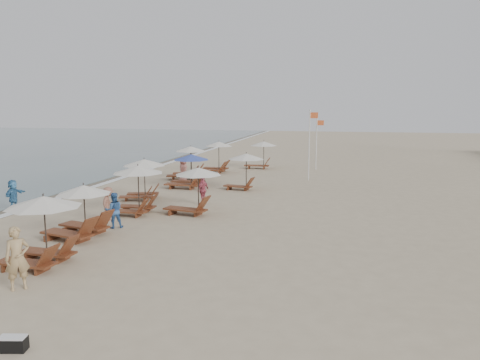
% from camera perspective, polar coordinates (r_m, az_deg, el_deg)
% --- Properties ---
extents(ground, '(160.00, 160.00, 0.00)m').
position_cam_1_polar(ground, '(16.79, -2.86, -8.62)').
color(ground, tan).
rests_on(ground, ground).
extents(wet_sand_band, '(3.20, 140.00, 0.01)m').
position_cam_1_polar(wet_sand_band, '(30.90, -20.44, -0.99)').
color(wet_sand_band, '#6B5E4C').
rests_on(wet_sand_band, ground).
extents(foam_line, '(0.50, 140.00, 0.02)m').
position_cam_1_polar(foam_line, '(30.21, -18.38, -1.08)').
color(foam_line, white).
rests_on(foam_line, ground).
extents(lounger_station_0, '(2.62, 2.36, 2.30)m').
position_cam_1_polar(lounger_station_0, '(16.22, -23.40, -5.66)').
color(lounger_station_0, brown).
rests_on(lounger_station_0, ground).
extents(lounger_station_1, '(2.69, 2.47, 2.08)m').
position_cam_1_polar(lounger_station_1, '(19.25, -19.27, -3.93)').
color(lounger_station_1, brown).
rests_on(lounger_station_1, ground).
extents(lounger_station_2, '(2.57, 2.40, 2.33)m').
position_cam_1_polar(lounger_station_2, '(22.52, -12.79, -0.96)').
color(lounger_station_2, brown).
rests_on(lounger_station_2, ground).
extents(lounger_station_3, '(2.51, 2.35, 2.23)m').
position_cam_1_polar(lounger_station_3, '(26.02, -11.98, 0.38)').
color(lounger_station_3, brown).
rests_on(lounger_station_3, ground).
extents(lounger_station_4, '(2.72, 2.27, 2.11)m').
position_cam_1_polar(lounger_station_4, '(29.42, -6.51, 1.00)').
color(lounger_station_4, brown).
rests_on(lounger_station_4, ground).
extents(lounger_station_5, '(2.76, 2.57, 2.30)m').
position_cam_1_polar(lounger_station_5, '(33.09, -6.53, 1.96)').
color(lounger_station_5, brown).
rests_on(lounger_station_5, ground).
extents(lounger_station_6, '(2.54, 2.13, 2.40)m').
position_cam_1_polar(lounger_station_6, '(35.91, -3.01, 2.68)').
color(lounger_station_6, brown).
rests_on(lounger_station_6, ground).
extents(inland_station_0, '(2.81, 2.24, 2.22)m').
position_cam_1_polar(inland_station_0, '(22.02, -5.90, -0.87)').
color(inland_station_0, brown).
rests_on(inland_station_0, ground).
extents(inland_station_1, '(2.56, 2.24, 2.22)m').
position_cam_1_polar(inland_station_1, '(28.41, 0.42, 1.75)').
color(inland_station_1, brown).
rests_on(inland_station_1, ground).
extents(inland_station_2, '(2.74, 2.24, 2.22)m').
position_cam_1_polar(inland_station_2, '(38.15, 2.54, 3.42)').
color(inland_station_2, brown).
rests_on(inland_station_2, ground).
extents(beachgoer_near, '(0.78, 0.77, 1.81)m').
position_cam_1_polar(beachgoer_near, '(14.52, -25.67, -8.65)').
color(beachgoer_near, tan).
rests_on(beachgoer_near, ground).
extents(beachgoer_mid_a, '(0.93, 0.87, 1.51)m').
position_cam_1_polar(beachgoer_mid_a, '(20.28, -15.23, -3.62)').
color(beachgoer_mid_a, '#34609D').
rests_on(beachgoer_mid_a, ground).
extents(beachgoer_mid_b, '(0.73, 1.07, 1.53)m').
position_cam_1_polar(beachgoer_mid_b, '(21.66, -15.88, -2.82)').
color(beachgoer_mid_b, '#905C49').
rests_on(beachgoer_mid_b, ground).
extents(beachgoer_far_a, '(0.63, 0.98, 1.55)m').
position_cam_1_polar(beachgoer_far_a, '(24.24, -4.58, -1.23)').
color(beachgoer_far_a, '#B94A5C').
rests_on(beachgoer_far_a, ground).
extents(beachgoer_far_b, '(0.64, 0.89, 1.70)m').
position_cam_1_polar(beachgoer_far_b, '(31.42, -7.01, 1.24)').
color(beachgoer_far_b, '#A6655A').
rests_on(beachgoer_far_b, ground).
extents(waterline_walker, '(0.54, 1.44, 1.52)m').
position_cam_1_polar(waterline_walker, '(25.51, -26.06, -1.65)').
color(waterline_walker, teal).
rests_on(waterline_walker, ground).
extents(duffel_bag, '(0.62, 0.40, 0.32)m').
position_cam_1_polar(duffel_bag, '(11.41, -26.13, -17.57)').
color(duffel_bag, black).
rests_on(duffel_bag, ground).
extents(flag_pole_near, '(0.59, 0.08, 4.87)m').
position_cam_1_polar(flag_pole_near, '(32.26, 8.56, 4.69)').
color(flag_pole_near, silver).
rests_on(flag_pole_near, ground).
extents(flag_pole_far, '(0.60, 0.08, 4.17)m').
position_cam_1_polar(flag_pole_far, '(38.08, 9.43, 4.77)').
color(flag_pole_far, silver).
rests_on(flag_pole_far, ground).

